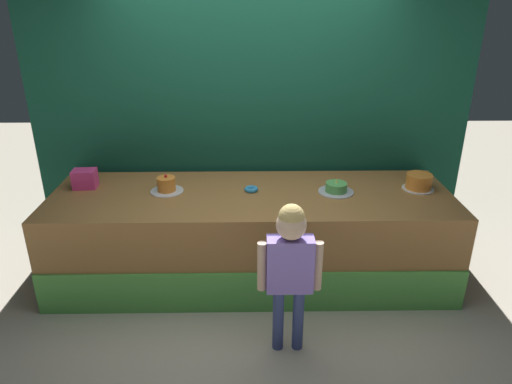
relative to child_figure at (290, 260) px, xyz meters
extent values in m
plane|color=#BCB29E|center=(-0.25, 0.42, -0.73)|extent=(12.00, 12.00, 0.00)
cube|color=#9E6B38|center=(-0.25, 0.96, -0.33)|extent=(3.38, 1.07, 0.80)
cube|color=#59B24C|center=(-0.25, 0.41, -0.55)|extent=(3.38, 0.02, 0.36)
cube|color=#144C38|center=(-0.25, 1.59, 0.62)|extent=(4.03, 0.08, 2.69)
cylinder|color=#3F4C8C|center=(-0.07, 0.00, -0.48)|extent=(0.08, 0.08, 0.50)
cylinder|color=#3F4C8C|center=(0.07, 0.00, -0.48)|extent=(0.08, 0.08, 0.50)
cube|color=#8C72D8|center=(0.00, 0.00, -0.03)|extent=(0.31, 0.14, 0.39)
cylinder|color=beige|center=(-0.19, 0.00, -0.05)|extent=(0.06, 0.06, 0.36)
cylinder|color=beige|center=(0.19, 0.00, -0.05)|extent=(0.06, 0.06, 0.36)
sphere|color=beige|center=(0.00, 0.00, 0.26)|extent=(0.20, 0.20, 0.20)
sphere|color=tan|center=(0.00, 0.00, 0.31)|extent=(0.17, 0.17, 0.17)
cube|color=#F94092|center=(-1.69, 1.12, 0.15)|extent=(0.20, 0.16, 0.16)
torus|color=#3399D8|center=(-0.25, 1.01, 0.09)|extent=(0.12, 0.12, 0.04)
cylinder|color=silver|center=(-0.97, 1.01, 0.07)|extent=(0.28, 0.28, 0.01)
cylinder|color=orange|center=(-0.97, 1.01, 0.14)|extent=(0.15, 0.15, 0.12)
sphere|color=red|center=(-0.97, 1.01, 0.21)|extent=(0.03, 0.03, 0.03)
cylinder|color=silver|center=(0.47, 0.97, 0.07)|extent=(0.30, 0.30, 0.01)
cylinder|color=#59B259|center=(0.47, 0.97, 0.11)|extent=(0.18, 0.18, 0.08)
cone|color=#F2E566|center=(0.47, 0.97, 0.17)|extent=(0.02, 0.02, 0.05)
cylinder|color=white|center=(1.19, 1.03, 0.07)|extent=(0.27, 0.27, 0.01)
cylinder|color=orange|center=(1.19, 1.03, 0.14)|extent=(0.22, 0.22, 0.13)
camera|label=1|loc=(-0.27, -2.66, 1.62)|focal=32.77mm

